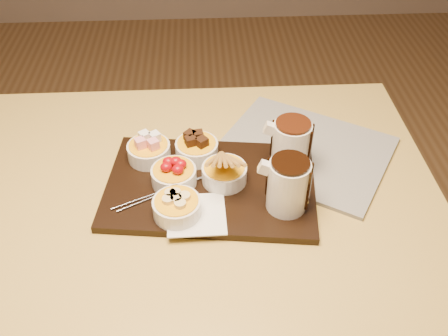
{
  "coord_description": "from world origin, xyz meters",
  "views": [
    {
      "loc": [
        0.07,
        -0.83,
        1.52
      ],
      "look_at": [
        0.12,
        -0.02,
        0.81
      ],
      "focal_mm": 40.0,
      "sensor_mm": 36.0,
      "label": 1
    }
  ],
  "objects_px": {
    "dining_table": "(175,215)",
    "bowl_strawberries": "(174,176)",
    "newspaper": "(304,150)",
    "serving_board": "(211,186)",
    "pitcher_dark_chocolate": "(288,186)",
    "pitcher_milk_chocolate": "(291,146)"
  },
  "relations": [
    {
      "from": "pitcher_dark_chocolate",
      "to": "pitcher_milk_chocolate",
      "type": "distance_m",
      "value": 0.13
    },
    {
      "from": "dining_table",
      "to": "newspaper",
      "type": "distance_m",
      "value": 0.35
    },
    {
      "from": "pitcher_milk_chocolate",
      "to": "dining_table",
      "type": "bearing_deg",
      "value": -166.21
    },
    {
      "from": "dining_table",
      "to": "pitcher_milk_chocolate",
      "type": "distance_m",
      "value": 0.32
    },
    {
      "from": "bowl_strawberries",
      "to": "pitcher_dark_chocolate",
      "type": "relative_size",
      "value": 0.86
    },
    {
      "from": "newspaper",
      "to": "bowl_strawberries",
      "type": "bearing_deg",
      "value": -128.25
    },
    {
      "from": "dining_table",
      "to": "bowl_strawberries",
      "type": "xyz_separation_m",
      "value": [
        0.01,
        -0.01,
        0.14
      ]
    },
    {
      "from": "serving_board",
      "to": "pitcher_dark_chocolate",
      "type": "bearing_deg",
      "value": -19.98
    },
    {
      "from": "pitcher_milk_chocolate",
      "to": "bowl_strawberries",
      "type": "bearing_deg",
      "value": -163.61
    },
    {
      "from": "bowl_strawberries",
      "to": "newspaper",
      "type": "bearing_deg",
      "value": 19.91
    },
    {
      "from": "serving_board",
      "to": "pitcher_dark_chocolate",
      "type": "xyz_separation_m",
      "value": [
        0.16,
        -0.08,
        0.07
      ]
    },
    {
      "from": "dining_table",
      "to": "newspaper",
      "type": "bearing_deg",
      "value": 17.7
    },
    {
      "from": "dining_table",
      "to": "bowl_strawberries",
      "type": "distance_m",
      "value": 0.14
    },
    {
      "from": "bowl_strawberries",
      "to": "pitcher_dark_chocolate",
      "type": "xyz_separation_m",
      "value": [
        0.24,
        -0.08,
        0.04
      ]
    },
    {
      "from": "bowl_strawberries",
      "to": "newspaper",
      "type": "xyz_separation_m",
      "value": [
        0.31,
        0.11,
        -0.03
      ]
    },
    {
      "from": "serving_board",
      "to": "pitcher_dark_chocolate",
      "type": "relative_size",
      "value": 3.95
    },
    {
      "from": "dining_table",
      "to": "pitcher_dark_chocolate",
      "type": "distance_m",
      "value": 0.31
    },
    {
      "from": "serving_board",
      "to": "newspaper",
      "type": "bearing_deg",
      "value": 34.01
    },
    {
      "from": "dining_table",
      "to": "newspaper",
      "type": "height_order",
      "value": "newspaper"
    },
    {
      "from": "dining_table",
      "to": "serving_board",
      "type": "bearing_deg",
      "value": -10.73
    },
    {
      "from": "pitcher_dark_chocolate",
      "to": "newspaper",
      "type": "relative_size",
      "value": 0.3
    },
    {
      "from": "serving_board",
      "to": "dining_table",
      "type": "bearing_deg",
      "value": 176.32
    }
  ]
}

